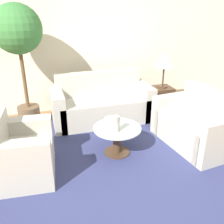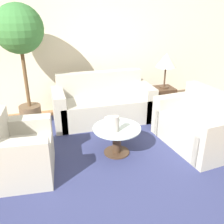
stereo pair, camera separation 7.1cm
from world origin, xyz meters
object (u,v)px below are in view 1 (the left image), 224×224
loveseat (197,126)px  potted_plant (18,39)px  coffee_table (117,137)px  bowl (111,120)px  armchair (19,155)px  vase (116,124)px  sofa_main (101,105)px  table_lamp (165,61)px

loveseat → potted_plant: potted_plant is taller
coffee_table → bowl: (-0.03, 0.21, 0.17)m
loveseat → potted_plant: size_ratio=0.65×
loveseat → coffee_table: size_ratio=1.94×
armchair → vase: (1.27, 0.04, 0.23)m
coffee_table → potted_plant: bearing=132.0°
sofa_main → bowl: 1.01m
sofa_main → armchair: size_ratio=2.00×
armchair → bowl: bearing=-69.9°
coffee_table → vase: vase is taller
armchair → sofa_main: bearing=-41.4°
loveseat → bowl: (-1.29, 0.30, 0.14)m
sofa_main → bowl: bearing=-96.4°
bowl → potted_plant: bearing=136.3°
vase → coffee_table: bearing=64.5°
vase → bowl: 0.33m
armchair → loveseat: 2.58m
table_lamp → loveseat: bearing=-92.5°
vase → loveseat: bearing=0.7°
table_lamp → potted_plant: 2.58m
sofa_main → potted_plant: size_ratio=0.88×
table_lamp → armchair: bearing=-153.2°
coffee_table → potted_plant: (-1.21, 1.35, 1.24)m
vase → potted_plant: bearing=128.8°
armchair → coffee_table: bearing=-79.1°
armchair → loveseat: bearing=-83.9°
coffee_table → table_lamp: table_lamp is taller
bowl → vase: bearing=-94.3°
loveseat → potted_plant: 3.11m
coffee_table → vase: size_ratio=3.02×
sofa_main → coffee_table: (-0.09, -1.20, -0.03)m
armchair → loveseat: (2.58, 0.05, -0.00)m
sofa_main → table_lamp: bearing=-0.5°
armchair → table_lamp: bearing=-58.3°
sofa_main → vase: size_ratio=7.97×
table_lamp → vase: (-1.37, -1.29, -0.52)m
armchair → potted_plant: potted_plant is taller
sofa_main → vase: bearing=-95.9°
potted_plant → bowl: (1.19, -1.13, -1.07)m
table_lamp → vase: table_lamp is taller
armchair → coffee_table: 1.33m
sofa_main → loveseat: size_ratio=1.36×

